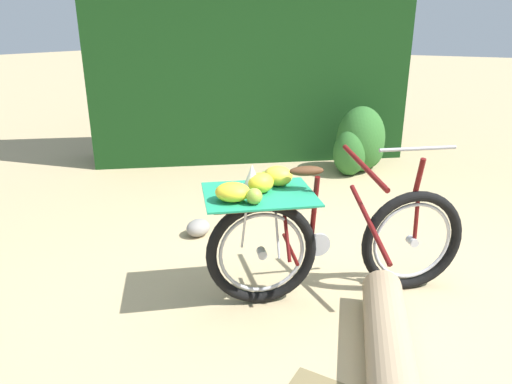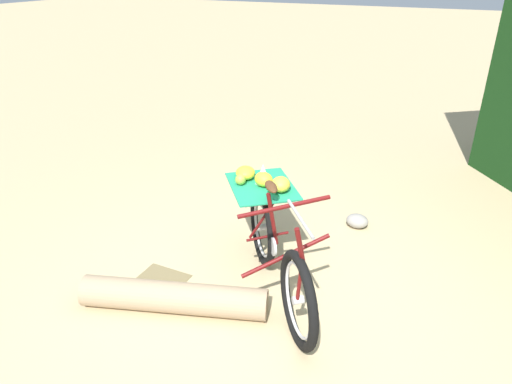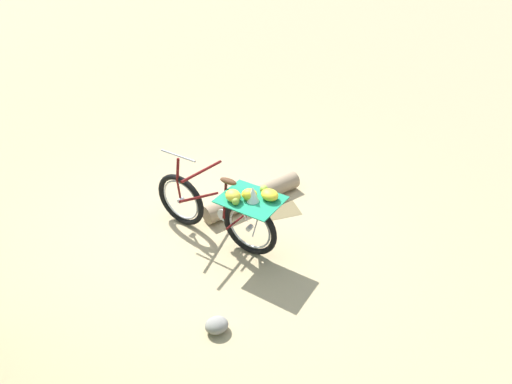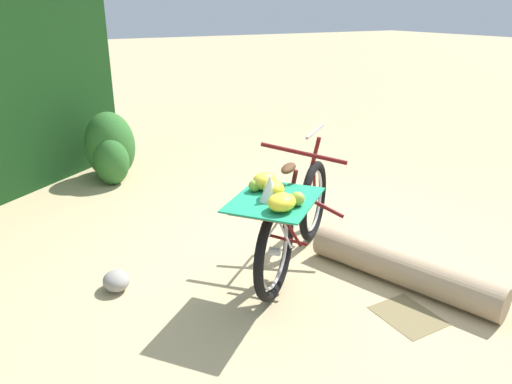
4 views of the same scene
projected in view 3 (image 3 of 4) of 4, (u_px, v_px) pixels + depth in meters
ground_plane at (206, 233)px, 5.53m from camera, size 60.00×60.00×0.00m
bicycle at (221, 209)px, 5.14m from camera, size 1.36×1.57×1.03m
fallen_log at (253, 196)px, 5.99m from camera, size 1.51×0.72×0.25m
path_stone at (217, 325)px, 4.23m from camera, size 0.23×0.19×0.15m
leaf_litter_patch at (283, 210)px, 5.94m from camera, size 0.44×0.36×0.01m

